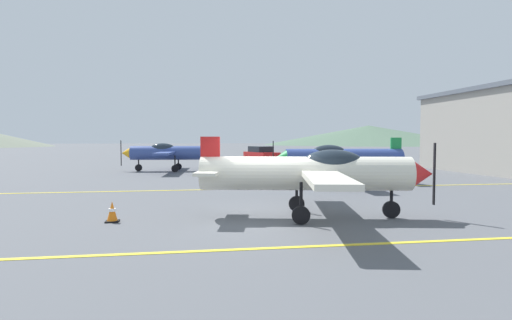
% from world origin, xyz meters
% --- Properties ---
extents(ground_plane, '(400.00, 400.00, 0.00)m').
position_xyz_m(ground_plane, '(0.00, 0.00, 0.00)').
color(ground_plane, '#54565B').
extents(apron_line_near, '(80.00, 0.16, 0.01)m').
position_xyz_m(apron_line_near, '(0.00, -3.30, 0.01)').
color(apron_line_near, yellow).
rests_on(apron_line_near, ground_plane).
extents(apron_line_far, '(80.00, 0.16, 0.01)m').
position_xyz_m(apron_line_far, '(0.00, 7.06, 0.01)').
color(apron_line_far, yellow).
rests_on(apron_line_far, ground_plane).
extents(airplane_near, '(7.05, 8.04, 2.41)m').
position_xyz_m(airplane_near, '(1.53, -0.12, 1.36)').
color(airplane_near, silver).
rests_on(airplane_near, ground_plane).
extents(airplane_mid, '(6.99, 8.05, 2.41)m').
position_xyz_m(airplane_mid, '(5.63, 8.80, 1.36)').
color(airplane_mid, '#33478C').
rests_on(airplane_mid, ground_plane).
extents(airplane_far, '(7.01, 8.06, 2.41)m').
position_xyz_m(airplane_far, '(-3.57, 18.50, 1.36)').
color(airplane_far, '#33478C').
rests_on(airplane_far, ground_plane).
extents(car_sedan, '(3.03, 4.64, 1.62)m').
position_xyz_m(car_sedan, '(4.58, 27.08, 0.84)').
color(car_sedan, red).
rests_on(car_sedan, ground_plane).
extents(traffic_cone_front, '(0.36, 0.36, 0.59)m').
position_xyz_m(traffic_cone_front, '(-4.27, 0.14, 0.29)').
color(traffic_cone_front, black).
rests_on(traffic_cone_front, ground_plane).
extents(hill_centerleft, '(82.39, 82.39, 7.57)m').
position_xyz_m(hill_centerleft, '(66.85, 140.90, 3.78)').
color(hill_centerleft, '#4C6651').
rests_on(hill_centerleft, ground_plane).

